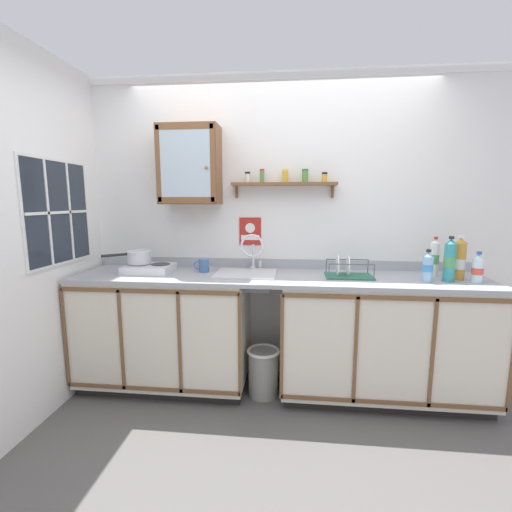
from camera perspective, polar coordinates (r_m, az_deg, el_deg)
floor at (r=2.85m, az=2.92°, el=-23.98°), size 6.24×6.24×0.00m
back_wall at (r=3.06m, az=3.80°, el=4.40°), size 3.84×0.07×2.59m
side_wall_left at (r=2.76m, az=-33.82°, el=2.20°), size 0.05×3.44×2.59m
lower_cabinet_run at (r=3.10m, az=-14.40°, el=-11.64°), size 1.37×0.64×0.94m
lower_cabinet_run_right at (r=3.00m, az=19.72°, el=-12.58°), size 1.57×0.64×0.94m
countertop at (r=2.78m, az=3.44°, el=-3.46°), size 3.20×0.66×0.03m
backsplash at (r=3.06m, az=3.71°, el=-1.23°), size 3.20×0.02×0.08m
sink at (r=2.84m, az=-1.49°, el=-2.99°), size 0.48×0.45×0.42m
hot_plate_stove at (r=2.99m, az=-16.93°, el=-1.97°), size 0.37×0.29×0.07m
saucepan at (r=3.03m, az=-18.50°, el=-0.11°), size 0.33×0.29×0.11m
bottle_water_blue_0 at (r=2.82m, az=26.04°, el=-1.62°), size 0.08×0.08×0.24m
bottle_detergent_teal_1 at (r=2.90m, az=28.87°, el=-0.66°), size 0.08×0.08×0.33m
bottle_opaque_white_2 at (r=3.03m, az=26.93°, el=-0.32°), size 0.07×0.07×0.31m
bottle_juice_amber_3 at (r=3.01m, az=30.09°, el=-0.53°), size 0.09×0.09×0.33m
bottle_water_clear_4 at (r=2.97m, az=32.27°, el=-1.77°), size 0.08×0.08×0.22m
dish_rack at (r=2.80m, az=14.54°, el=-2.64°), size 0.35×0.24×0.17m
mug at (r=2.92m, az=-8.51°, el=-1.54°), size 0.12×0.09×0.11m
wall_cabinet at (r=3.03m, az=-10.68°, el=14.26°), size 0.49×0.28×0.63m
spice_shelf at (r=2.96m, az=4.64°, el=11.82°), size 0.86×0.14×0.23m
warning_sign at (r=3.05m, az=-0.95°, el=3.99°), size 0.19×0.01×0.24m
window at (r=3.00m, az=-29.43°, el=6.17°), size 0.03×0.73×0.78m
trash_bin at (r=2.95m, az=1.18°, el=-18.17°), size 0.26×0.26×0.38m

